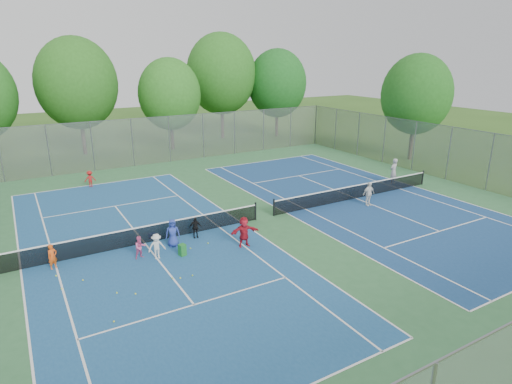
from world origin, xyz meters
TOP-DOWN VIEW (x-y plane):
  - ground at (0.00, 0.00)m, footprint 120.00×120.00m
  - court_pad at (0.00, 0.00)m, footprint 32.00×32.00m
  - court_left at (-7.00, 0.00)m, footprint 10.97×23.77m
  - court_right at (7.00, 0.00)m, footprint 10.97×23.77m
  - net_left at (-7.00, 0.00)m, footprint 12.87×0.10m
  - net_right at (7.00, 0.00)m, footprint 12.87×0.10m
  - fence_north at (0.00, 16.00)m, footprint 32.00×0.10m
  - fence_east at (16.00, 0.00)m, footprint 0.10×32.00m
  - tree_nl at (-6.00, 23.00)m, footprint 7.20×7.20m
  - tree_nc at (2.00, 21.00)m, footprint 6.00×6.00m
  - tree_nr at (9.00, 24.00)m, footprint 7.60×7.60m
  - tree_ne at (15.00, 22.00)m, footprint 6.60×6.60m
  - tree_side_e at (19.00, 6.00)m, footprint 6.00×6.00m
  - ball_crate at (-6.45, 0.46)m, footprint 0.38×0.38m
  - ball_hopper at (-5.86, -2.23)m, footprint 0.35×0.35m
  - student_a at (-11.20, -0.60)m, footprint 0.50×0.43m
  - student_b at (-7.61, -1.50)m, footprint 0.58×0.48m
  - student_c at (-6.97, -1.94)m, footprint 0.82×0.50m
  - student_d at (-4.53, -0.60)m, footprint 0.69×0.37m
  - student_e at (-5.87, -1.03)m, footprint 0.79×0.64m
  - student_f at (-2.87, -2.78)m, footprint 1.47×0.65m
  - child_far_baseline at (-7.53, 11.50)m, footprint 0.78×0.47m
  - instructor at (11.65, 1.20)m, footprint 0.76×0.56m
  - teen_court_b at (6.71, -1.38)m, footprint 0.89×0.37m
  - tennis_ball_0 at (-11.15, -2.70)m, footprint 0.07×0.07m
  - tennis_ball_1 at (-9.31, -4.13)m, footprint 0.07×0.07m
  - tennis_ball_2 at (-11.21, -1.45)m, footprint 0.07×0.07m
  - tennis_ball_3 at (-9.85, -6.02)m, footprint 0.07×0.07m
  - tennis_ball_4 at (-5.28, -1.78)m, footprint 0.07×0.07m
  - tennis_ball_5 at (-7.04, -4.12)m, footprint 0.07×0.07m
  - tennis_ball_6 at (-10.29, -2.41)m, footprint 0.07×0.07m
  - tennis_ball_7 at (-4.31, -1.65)m, footprint 0.07×0.07m
  - tennis_ball_8 at (-6.74, -4.27)m, footprint 0.07×0.07m
  - tennis_ball_9 at (-6.22, -4.32)m, footprint 0.07×0.07m
  - tennis_ball_10 at (-8.70, -4.57)m, footprint 0.07×0.07m

SIDE VIEW (x-z plane):
  - ground at x=0.00m, z-range 0.00..0.00m
  - court_pad at x=0.00m, z-range 0.00..0.01m
  - court_left at x=-7.00m, z-range 0.01..0.02m
  - court_right at x=7.00m, z-range 0.01..0.02m
  - tennis_ball_0 at x=-11.15m, z-range 0.00..0.07m
  - tennis_ball_1 at x=-9.31m, z-range 0.00..0.07m
  - tennis_ball_2 at x=-11.21m, z-range 0.00..0.07m
  - tennis_ball_3 at x=-9.85m, z-range 0.00..0.07m
  - tennis_ball_4 at x=-5.28m, z-range 0.00..0.07m
  - tennis_ball_5 at x=-7.04m, z-range 0.00..0.07m
  - tennis_ball_6 at x=-10.29m, z-range 0.00..0.07m
  - tennis_ball_7 at x=-4.31m, z-range 0.00..0.07m
  - tennis_ball_8 at x=-6.74m, z-range 0.00..0.07m
  - tennis_ball_9 at x=-6.22m, z-range 0.00..0.07m
  - tennis_ball_10 at x=-8.70m, z-range 0.00..0.07m
  - ball_crate at x=-6.45m, z-range 0.00..0.26m
  - ball_hopper at x=-5.86m, z-range 0.00..0.58m
  - net_left at x=-7.00m, z-range 0.00..0.91m
  - net_right at x=7.00m, z-range 0.00..0.91m
  - student_b at x=-7.61m, z-range 0.00..1.09m
  - student_d at x=-4.53m, z-range 0.00..1.12m
  - student_a at x=-11.20m, z-range 0.00..1.15m
  - child_far_baseline at x=-7.53m, z-range 0.00..1.18m
  - student_c at x=-6.97m, z-range 0.00..1.23m
  - student_e at x=-5.87m, z-range 0.00..1.41m
  - teen_court_b at x=6.71m, z-range 0.00..1.52m
  - student_f at x=-2.87m, z-range 0.00..1.53m
  - instructor at x=11.65m, z-range 0.00..1.90m
  - fence_north at x=0.00m, z-range 0.00..4.00m
  - fence_east at x=16.00m, z-range 0.00..4.00m
  - tree_nc at x=2.00m, z-range 0.97..9.82m
  - tree_side_e at x=19.00m, z-range 1.14..10.34m
  - tree_ne at x=15.00m, z-range 1.08..10.85m
  - tree_nl at x=-6.00m, z-range 1.20..11.89m
  - tree_nr at x=9.00m, z-range 1.33..12.75m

